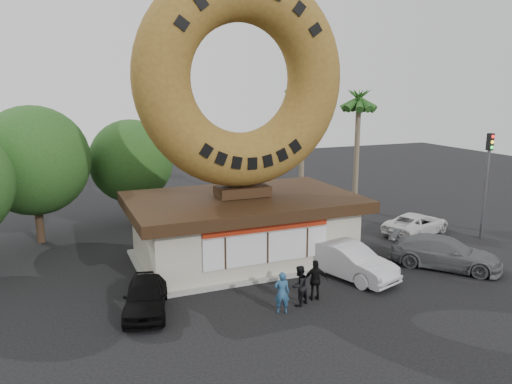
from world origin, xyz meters
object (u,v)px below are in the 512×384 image
object	(u,v)px
car_black	(146,296)
car_grey	(445,253)
donut_shop	(243,226)
giant_donut	(242,79)
person_right	(316,280)
person_center	(299,286)
car_white	(416,224)
person_left	(282,293)
car_silver	(348,261)
traffic_signal	(487,173)
street_lamp	(161,150)

from	to	relation	value
car_black	car_grey	world-z (taller)	car_grey
car_black	donut_shop	bearing A→B (deg)	50.72
giant_donut	person_right	size ratio (longest dim) A/B	6.08
person_center	car_white	size ratio (longest dim) A/B	0.36
person_left	car_black	distance (m)	5.29
person_left	car_grey	distance (m)	9.52
giant_donut	car_silver	distance (m)	9.85
traffic_signal	car_silver	world-z (taller)	traffic_signal
traffic_signal	person_left	world-z (taller)	traffic_signal
car_silver	car_grey	xyz separation A→B (m)	(5.00, -0.77, -0.04)
giant_donut	car_grey	xyz separation A→B (m)	(8.61, -4.87, -8.23)
donut_shop	person_center	bearing A→B (deg)	-88.73
street_lamp	car_grey	size ratio (longest dim) A/B	1.55
street_lamp	traffic_signal	world-z (taller)	street_lamp
person_left	car_white	distance (m)	13.44
car_silver	car_grey	distance (m)	5.06
giant_donut	person_right	bearing A→B (deg)	-80.15
street_lamp	car_silver	size ratio (longest dim) A/B	1.68
street_lamp	car_white	distance (m)	16.72
person_left	car_white	world-z (taller)	person_left
donut_shop	person_left	bearing A→B (deg)	-97.32
traffic_signal	person_center	size ratio (longest dim) A/B	3.66
traffic_signal	car_silver	size ratio (longest dim) A/B	1.27
traffic_signal	car_silver	xyz separation A→B (m)	(-10.39, -2.08, -3.08)
giant_donut	person_right	distance (m)	9.99
giant_donut	person_center	xyz separation A→B (m)	(0.13, -5.94, -8.15)
street_lamp	car_silver	xyz separation A→B (m)	(5.47, -14.09, -3.70)
person_right	car_white	world-z (taller)	person_right
person_right	car_silver	distance (m)	3.09
giant_donut	car_white	xyz separation A→B (m)	(11.03, 0.06, -8.33)
traffic_signal	person_center	xyz separation A→B (m)	(-13.87, -3.93, -3.04)
street_lamp	car_black	world-z (taller)	street_lamp
car_silver	person_left	bearing A→B (deg)	-171.94
person_center	car_silver	distance (m)	3.94
giant_donut	person_left	distance (m)	10.33
person_center	car_white	bearing A→B (deg)	-175.49
traffic_signal	car_white	size ratio (longest dim) A/B	1.31
car_white	car_black	bearing A→B (deg)	84.93
street_lamp	car_silver	world-z (taller)	street_lamp
giant_donut	person_left	size ratio (longest dim) A/B	6.21
car_grey	donut_shop	bearing A→B (deg)	109.35
donut_shop	person_right	distance (m)	5.87
car_silver	person_right	bearing A→B (deg)	-166.52
person_left	car_black	xyz separation A→B (m)	(-4.86, 2.09, -0.16)
giant_donut	car_white	size ratio (longest dim) A/B	2.23
person_center	car_black	xyz separation A→B (m)	(-5.80, 1.73, -0.16)
person_center	car_silver	bearing A→B (deg)	-176.38
person_center	car_black	bearing A→B (deg)	-40.98
person_center	car_grey	xyz separation A→B (m)	(8.48, 1.07, -0.08)
street_lamp	person_right	size ratio (longest dim) A/B	4.70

